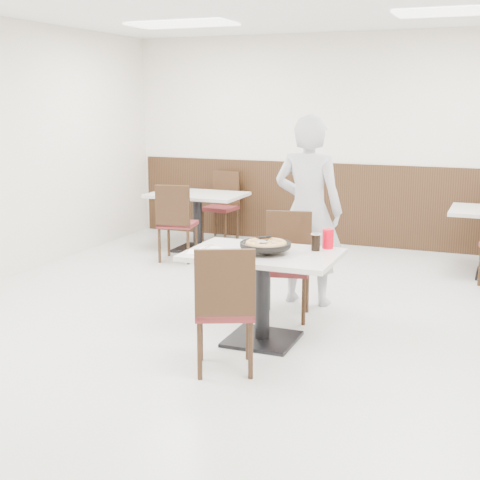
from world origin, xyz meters
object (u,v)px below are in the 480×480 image
at_px(side_plate, 211,250).
at_px(bg_chair_left_near, 178,222).
at_px(diner_person, 308,211).
at_px(pizza, 266,246).
at_px(chair_near, 225,307).
at_px(main_table, 262,297).
at_px(cola_glass, 316,243).
at_px(chair_far, 286,267).
at_px(bg_table_left, 198,222).
at_px(pizza_pan, 265,248).
at_px(red_cup, 328,239).
at_px(bg_chair_left_far, 220,207).

relative_size(side_plate, bg_chair_left_near, 0.20).
bearing_deg(side_plate, diner_person, 70.66).
bearing_deg(pizza, diner_person, 89.82).
bearing_deg(diner_person, chair_near, 88.45).
xyz_separation_m(main_table, cola_glass, (0.38, 0.22, 0.44)).
distance_m(chair_far, pizza, 0.75).
xyz_separation_m(pizza, side_plate, (-0.44, -0.09, -0.05)).
distance_m(main_table, bg_table_left, 3.45).
relative_size(cola_glass, bg_chair_left_near, 0.14).
xyz_separation_m(diner_person, bg_table_left, (-1.98, 1.69, -0.53)).
bearing_deg(bg_chair_left_near, side_plate, -67.18).
xyz_separation_m(cola_glass, bg_table_left, (-2.32, 2.63, -0.44)).
relative_size(cola_glass, bg_table_left, 0.11).
distance_m(pizza_pan, diner_person, 1.19).
height_order(chair_far, diner_person, diner_person).
relative_size(main_table, chair_far, 1.26).
bearing_deg(chair_far, red_cup, 133.86).
bearing_deg(bg_table_left, pizza_pan, -55.54).
distance_m(side_plate, red_cup, 0.96).
height_order(side_plate, red_cup, red_cup).
xyz_separation_m(pizza_pan, bg_table_left, (-1.97, 2.88, -0.42)).
bearing_deg(diner_person, pizza, 91.17).
distance_m(chair_far, diner_person, 0.67).
relative_size(chair_far, pizza_pan, 2.66).
bearing_deg(main_table, cola_glass, 30.03).
distance_m(chair_near, bg_chair_left_near, 3.45).
bearing_deg(pizza_pan, pizza, 86.36).
bearing_deg(pizza, red_cup, 40.28).
relative_size(chair_near, pizza, 2.70).
height_order(main_table, side_plate, side_plate).
relative_size(pizza_pan, diner_person, 0.20).
relative_size(chair_near, bg_chair_left_near, 1.00).
distance_m(main_table, chair_near, 0.66).
relative_size(chair_far, bg_chair_left_near, 1.00).
distance_m(chair_far, bg_table_left, 2.93).
bearing_deg(red_cup, diner_person, 116.34).
bearing_deg(chair_near, bg_chair_left_far, 89.87).
height_order(pizza, side_plate, pizza).
height_order(pizza, bg_chair_left_near, bg_chair_left_near).
xyz_separation_m(side_plate, bg_chair_left_far, (-1.52, 3.65, -0.28)).
relative_size(chair_near, bg_chair_left_far, 1.00).
bearing_deg(pizza_pan, chair_far, 93.83).
relative_size(pizza, side_plate, 1.84).
relative_size(pizza, bg_chair_left_near, 0.37).
height_order(main_table, bg_chair_left_far, bg_chair_left_far).
bearing_deg(chair_far, chair_near, 76.60).
xyz_separation_m(side_plate, diner_person, (0.44, 1.27, 0.15)).
height_order(chair_near, bg_chair_left_near, same).
bearing_deg(chair_near, chair_far, 63.97).
distance_m(main_table, cola_glass, 0.62).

